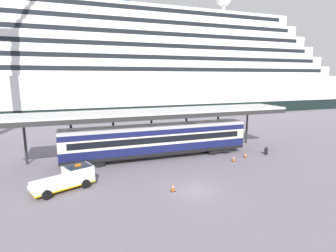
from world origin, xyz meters
TOP-DOWN VIEW (x-y plane):
  - ground_plane at (0.00, 0.00)m, footprint 400.00×400.00m
  - cruise_ship at (-12.27, 54.68)m, footprint 167.64×27.78m
  - platform_canopy at (-0.33, 10.66)m, footprint 34.36×5.21m
  - train_carriage at (-0.33, 10.18)m, footprint 22.42×2.81m
  - service_truck at (-10.50, 4.24)m, footprint 5.58×3.86m
  - traffic_cone_near at (-1.98, 0.56)m, footprint 0.36×0.36m
  - traffic_cone_mid at (7.64, 5.89)m, footprint 0.36×0.36m
  - traffic_cone_far at (9.91, 6.78)m, footprint 0.36×0.36m
  - quay_bollard at (13.14, 6.94)m, footprint 0.48×0.48m

SIDE VIEW (x-z plane):
  - ground_plane at x=0.00m, z-range 0.00..0.00m
  - traffic_cone_far at x=9.91m, z-range -0.01..0.61m
  - traffic_cone_mid at x=7.64m, z-range -0.01..0.71m
  - traffic_cone_near at x=-1.98m, z-range -0.01..0.74m
  - quay_bollard at x=13.14m, z-range 0.04..1.00m
  - service_truck at x=-10.50m, z-range -0.02..2.00m
  - train_carriage at x=-0.33m, z-range 0.25..4.36m
  - platform_canopy at x=-0.33m, z-range 2.59..8.41m
  - cruise_ship at x=-12.27m, z-range -6.66..30.85m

